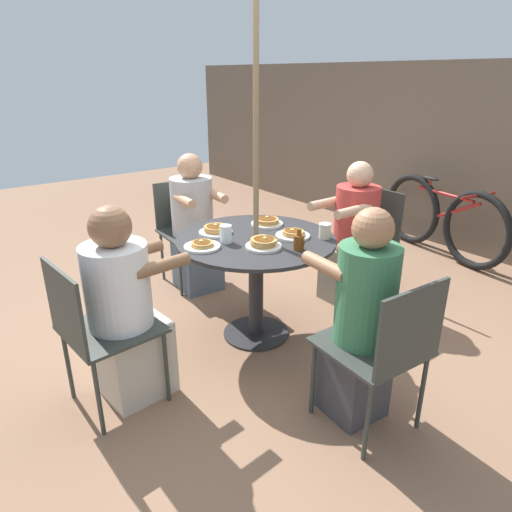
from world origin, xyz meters
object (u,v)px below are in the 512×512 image
patio_chair_north (186,224)px  drinking_glass_a (226,234)px  diner_east (126,314)px  syrup_bottle (299,242)px  patio_chair_west (367,235)px  patio_chair_east (95,326)px  pancake_plate_e (267,222)px  patio_table (256,258)px  pancake_plate_b (264,244)px  pancake_plate_d (216,230)px  pancake_plate_a (293,234)px  pancake_plate_c (202,246)px  diner_north (194,229)px  bicycle (441,218)px  coffee_cup (325,231)px  diner_south (360,325)px  patio_chair_south (385,345)px  diner_west (352,239)px

patio_chair_north → drinking_glass_a: (1.09, -0.30, 0.27)m
diner_east → syrup_bottle: 1.10m
patio_chair_west → drinking_glass_a: patio_chair_west is taller
patio_chair_east → pancake_plate_e: size_ratio=3.85×
patio_table → diner_east: 0.96m
pancake_plate_b → pancake_plate_d: bearing=-167.8°
pancake_plate_a → pancake_plate_c: pancake_plate_a is taller
patio_chair_west → diner_north: bearing=47.9°
bicycle → pancake_plate_b: bearing=-72.9°
patio_chair_west → pancake_plate_c: (-0.06, -1.52, 0.23)m
syrup_bottle → coffee_cup: syrup_bottle is taller
patio_chair_east → bicycle: patio_chair_east is taller
diner_south → syrup_bottle: size_ratio=8.78×
diner_east → pancake_plate_b: diner_east is taller
patio_chair_east → patio_chair_south: (1.04, 1.05, 0.00)m
patio_table → pancake_plate_a: 0.30m
pancake_plate_e → syrup_bottle: syrup_bottle is taller
diner_south → syrup_bottle: diner_south is taller
diner_east → pancake_plate_e: size_ratio=4.99×
patio_chair_west → diner_west: size_ratio=0.78×
patio_chair_north → pancake_plate_e: (0.96, 0.14, 0.24)m
diner_west → pancake_plate_b: (0.17, -1.04, 0.24)m
patio_chair_south → diner_north: bearing=89.7°
coffee_cup → drinking_glass_a: (-0.33, -0.56, 0.01)m
diner_east → pancake_plate_e: 1.24m
diner_south → pancake_plate_e: diner_south is taller
patio_chair_south → diner_south: bearing=90.0°
diner_north → patio_chair_east: bearing=45.8°
pancake_plate_e → drinking_glass_a: 0.46m
pancake_plate_c → syrup_bottle: 0.60m
patio_chair_west → drinking_glass_a: (-0.05, -1.35, 0.27)m
diner_east → patio_chair_west: diner_east is taller
pancake_plate_c → coffee_cup: bearing=65.5°
coffee_cup → bicycle: size_ratio=0.06×
patio_chair_north → pancake_plate_c: bearing=71.0°
pancake_plate_b → pancake_plate_e: 0.46m
diner_south → pancake_plate_e: (-1.13, 0.30, 0.21)m
patio_chair_south → pancake_plate_d: size_ratio=3.85×
coffee_cup → drinking_glass_a: drinking_glass_a is taller
diner_south → bicycle: size_ratio=0.75×
patio_chair_north → diner_south: 2.10m
diner_west → patio_table: bearing=90.0°
pancake_plate_d → pancake_plate_b: bearing=12.2°
patio_chair_south → syrup_bottle: size_ratio=6.57×
syrup_bottle → patio_chair_north: bearing=179.2°
diner_south → bicycle: (-1.07, 2.51, -0.16)m
pancake_plate_a → diner_east: bearing=-92.8°
patio_chair_north → pancake_plate_b: (1.31, -0.17, 0.24)m
pancake_plate_b → syrup_bottle: 0.22m
patio_chair_north → pancake_plate_e: size_ratio=3.85×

